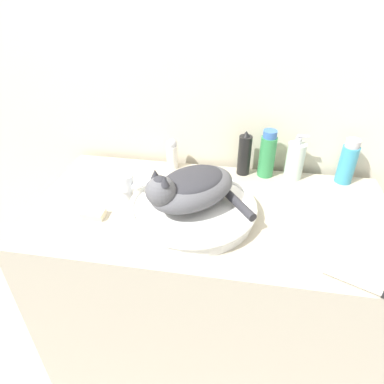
{
  "coord_description": "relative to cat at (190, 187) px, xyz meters",
  "views": [
    {
      "loc": [
        0.09,
        -0.64,
        1.58
      ],
      "look_at": [
        -0.06,
        0.25,
        0.98
      ],
      "focal_mm": 32.0,
      "sensor_mm": 36.0,
      "label": 1
    }
  ],
  "objects": [
    {
      "name": "wall_back",
      "position": [
        0.06,
        0.41,
        0.21
      ],
      "size": [
        8.0,
        0.05,
        2.4
      ],
      "color": "beige",
      "rests_on": "ground_plane"
    },
    {
      "name": "vanity_counter",
      "position": [
        0.06,
        0.05,
        -0.55
      ],
      "size": [
        1.24,
        0.61,
        0.87
      ],
      "color": "#B2A893",
      "rests_on": "ground_plane"
    },
    {
      "name": "sink_basin",
      "position": [
        0.01,
        0.01,
        -0.09
      ],
      "size": [
        0.43,
        0.43,
        0.05
      ],
      "color": "white",
      "rests_on": "vanity_counter"
    },
    {
      "name": "cat",
      "position": [
        0.0,
        0.0,
        0.0
      ],
      "size": [
        0.38,
        0.35,
        0.16
      ],
      "rotation": [
        0.0,
        0.0,
        3.96
      ],
      "color": "#56565B",
      "rests_on": "sink_basin"
    },
    {
      "name": "faucet",
      "position": [
        -0.22,
        0.05,
        -0.05
      ],
      "size": [
        0.16,
        0.06,
        0.14
      ],
      "rotation": [
        0.0,
        0.0,
        -0.18
      ],
      "color": "silver",
      "rests_on": "vanity_counter"
    },
    {
      "name": "mouthwash_bottle",
      "position": [
        0.55,
        0.32,
        -0.03
      ],
      "size": [
        0.06,
        0.06,
        0.18
      ],
      "color": "teal",
      "rests_on": "vanity_counter"
    },
    {
      "name": "deodorant_stick",
      "position": [
        -0.13,
        0.32,
        -0.05
      ],
      "size": [
        0.05,
        0.05,
        0.13
      ],
      "color": "white",
      "rests_on": "vanity_counter"
    },
    {
      "name": "shampoo_bottle_tall",
      "position": [
        0.25,
        0.32,
        -0.03
      ],
      "size": [
        0.06,
        0.06,
        0.19
      ],
      "color": "#338C4C",
      "rests_on": "vanity_counter"
    },
    {
      "name": "hairspray_can_black",
      "position": [
        0.16,
        0.32,
        -0.03
      ],
      "size": [
        0.05,
        0.05,
        0.18
      ],
      "color": "black",
      "rests_on": "vanity_counter"
    },
    {
      "name": "soap_pump_bottle",
      "position": [
        0.36,
        0.32,
        -0.04
      ],
      "size": [
        0.07,
        0.07,
        0.18
      ],
      "color": "silver",
      "rests_on": "vanity_counter"
    },
    {
      "name": "cream_tube",
      "position": [
        0.48,
        -0.22,
        -0.1
      ],
      "size": [
        0.16,
        0.09,
        0.03
      ],
      "rotation": [
        0.0,
        0.0,
        -0.41
      ],
      "color": "silver",
      "rests_on": "vanity_counter"
    },
    {
      "name": "soap_bar",
      "position": [
        -0.32,
        -0.05,
        -0.11
      ],
      "size": [
        0.08,
        0.05,
        0.02
      ],
      "color": "beige",
      "rests_on": "vanity_counter"
    }
  ]
}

